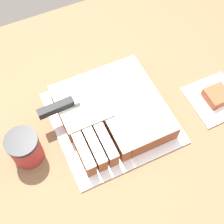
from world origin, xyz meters
name	(u,v)px	position (x,y,z in m)	size (l,w,h in m)	color
ground_plane	(113,211)	(0.00, 0.00, 0.00)	(8.00, 8.00, 0.00)	#4C4742
countertop	(113,186)	(0.00, 0.00, 0.47)	(1.40, 1.10, 0.94)	brown
cake_board	(112,118)	(0.02, 0.05, 0.94)	(0.33, 0.33, 0.01)	white
cake	(113,111)	(0.02, 0.06, 0.97)	(0.27, 0.27, 0.06)	#994C2D
knife	(71,102)	(-0.08, 0.11, 1.01)	(0.32, 0.04, 0.02)	silver
coffee_cup	(25,148)	(-0.23, 0.04, 0.99)	(0.09, 0.09, 0.10)	#B23333
paper_napkin	(215,99)	(0.33, -0.02, 0.94)	(0.15, 0.15, 0.01)	white
brownie	(217,96)	(0.33, -0.02, 0.96)	(0.06, 0.06, 0.03)	#994C2D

